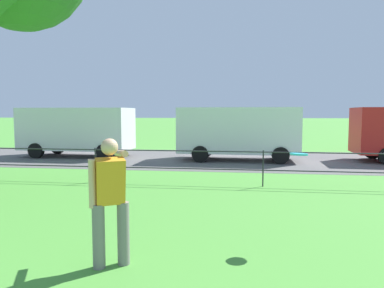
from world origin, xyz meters
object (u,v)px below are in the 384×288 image
person_thrower (110,198)px  panel_van_far_left (77,129)px  frisbee (299,154)px  panel_van_left (239,130)px

person_thrower → panel_van_far_left: size_ratio=0.33×
frisbee → panel_van_far_left: 13.15m
person_thrower → panel_van_left: size_ratio=0.33×
panel_van_far_left → panel_van_left: same height
panel_van_far_left → frisbee: bearing=-50.3°
person_thrower → panel_van_left: 11.13m
panel_van_far_left → panel_van_left: (7.40, -0.33, 0.00)m
person_thrower → frisbee: 2.87m
frisbee → panel_van_left: size_ratio=0.07×
panel_van_far_left → panel_van_left: size_ratio=1.00×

